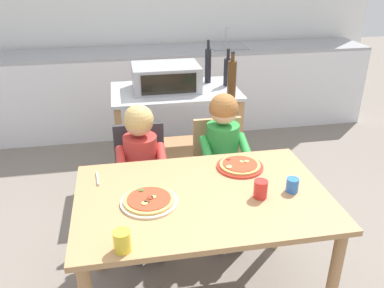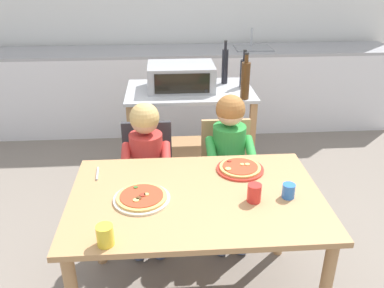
{
  "view_description": "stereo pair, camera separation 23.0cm",
  "coord_description": "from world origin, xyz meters",
  "px_view_note": "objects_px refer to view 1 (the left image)",
  "views": [
    {
      "loc": [
        -0.38,
        -1.74,
        1.88
      ],
      "look_at": [
        0.0,
        0.3,
        0.88
      ],
      "focal_mm": 37.86,
      "sensor_mm": 36.0,
      "label": 1
    },
    {
      "loc": [
        -0.15,
        -1.77,
        1.88
      ],
      "look_at": [
        0.0,
        0.3,
        0.88
      ],
      "focal_mm": 37.86,
      "sensor_mm": 36.0,
      "label": 2
    }
  ],
  "objects_px": {
    "bottle_tall_green_wine": "(228,71)",
    "bottle_dark_olive_oil": "(208,65)",
    "child_in_red_shirt": "(142,162)",
    "child_in_green_shirt": "(224,151)",
    "dining_chair_left": "(142,175)",
    "dining_table": "(202,210)",
    "serving_spoon": "(97,179)",
    "pizza_plate_cream": "(149,201)",
    "dining_chair_right": "(219,168)",
    "kitchen_island_cart": "(176,122)",
    "drinking_cup_yellow": "(122,241)",
    "pizza_plate_red_rimmed": "(240,166)",
    "bottle_slim_sauce": "(232,78)",
    "drinking_cup_blue": "(292,185)",
    "toaster_oven": "(166,77)",
    "drinking_cup_red": "(261,189)"
  },
  "relations": [
    {
      "from": "dining_chair_left",
      "to": "serving_spoon",
      "type": "distance_m",
      "value": 0.58
    },
    {
      "from": "bottle_slim_sauce",
      "to": "dining_chair_left",
      "type": "xyz_separation_m",
      "value": [
        -0.74,
        -0.42,
        -0.52
      ]
    },
    {
      "from": "kitchen_island_cart",
      "to": "drinking_cup_blue",
      "type": "bearing_deg",
      "value": -74.12
    },
    {
      "from": "kitchen_island_cart",
      "to": "serving_spoon",
      "type": "distance_m",
      "value": 1.29
    },
    {
      "from": "bottle_slim_sauce",
      "to": "pizza_plate_red_rimmed",
      "type": "relative_size",
      "value": 1.29
    },
    {
      "from": "drinking_cup_blue",
      "to": "drinking_cup_yellow",
      "type": "height_order",
      "value": "drinking_cup_yellow"
    },
    {
      "from": "toaster_oven",
      "to": "bottle_dark_olive_oil",
      "type": "distance_m",
      "value": 0.4
    },
    {
      "from": "child_in_red_shirt",
      "to": "child_in_green_shirt",
      "type": "bearing_deg",
      "value": 0.92
    },
    {
      "from": "pizza_plate_red_rimmed",
      "to": "bottle_dark_olive_oil",
      "type": "bearing_deg",
      "value": 85.94
    },
    {
      "from": "bottle_slim_sauce",
      "to": "dining_chair_left",
      "type": "bearing_deg",
      "value": -150.14
    },
    {
      "from": "child_in_green_shirt",
      "to": "pizza_plate_red_rimmed",
      "type": "distance_m",
      "value": 0.36
    },
    {
      "from": "dining_chair_left",
      "to": "bottle_tall_green_wine",
      "type": "bearing_deg",
      "value": 42.61
    },
    {
      "from": "kitchen_island_cart",
      "to": "drinking_cup_yellow",
      "type": "height_order",
      "value": "kitchen_island_cart"
    },
    {
      "from": "dining_chair_right",
      "to": "drinking_cup_yellow",
      "type": "height_order",
      "value": "drinking_cup_yellow"
    },
    {
      "from": "dining_chair_left",
      "to": "dining_table",
      "type": "bearing_deg",
      "value": -68.29
    },
    {
      "from": "pizza_plate_red_rimmed",
      "to": "pizza_plate_cream",
      "type": "bearing_deg",
      "value": -154.06
    },
    {
      "from": "child_in_green_shirt",
      "to": "dining_table",
      "type": "bearing_deg",
      "value": -114.93
    },
    {
      "from": "pizza_plate_cream",
      "to": "drinking_cup_blue",
      "type": "bearing_deg",
      "value": -2.13
    },
    {
      "from": "bottle_tall_green_wine",
      "to": "child_in_green_shirt",
      "type": "xyz_separation_m",
      "value": [
        -0.23,
        -0.84,
        -0.31
      ]
    },
    {
      "from": "bottle_tall_green_wine",
      "to": "dining_table",
      "type": "bearing_deg",
      "value": -109.6
    },
    {
      "from": "kitchen_island_cart",
      "to": "pizza_plate_red_rimmed",
      "type": "height_order",
      "value": "kitchen_island_cart"
    },
    {
      "from": "bottle_tall_green_wine",
      "to": "dining_table",
      "type": "relative_size",
      "value": 0.23
    },
    {
      "from": "bottle_tall_green_wine",
      "to": "bottle_dark_olive_oil",
      "type": "bearing_deg",
      "value": 143.31
    },
    {
      "from": "dining_table",
      "to": "child_in_green_shirt",
      "type": "height_order",
      "value": "child_in_green_shirt"
    },
    {
      "from": "dining_table",
      "to": "drinking_cup_yellow",
      "type": "distance_m",
      "value": 0.57
    },
    {
      "from": "bottle_tall_green_wine",
      "to": "drinking_cup_blue",
      "type": "bearing_deg",
      "value": -91.52
    },
    {
      "from": "serving_spoon",
      "to": "dining_chair_right",
      "type": "bearing_deg",
      "value": 29.23
    },
    {
      "from": "bottle_dark_olive_oil",
      "to": "drinking_cup_yellow",
      "type": "relative_size",
      "value": 3.75
    },
    {
      "from": "pizza_plate_cream",
      "to": "dining_chair_right",
      "type": "bearing_deg",
      "value": 53.02
    },
    {
      "from": "dining_chair_right",
      "to": "drinking_cup_blue",
      "type": "distance_m",
      "value": 0.84
    },
    {
      "from": "dining_table",
      "to": "pizza_plate_cream",
      "type": "xyz_separation_m",
      "value": [
        -0.28,
        -0.03,
        0.11
      ]
    },
    {
      "from": "kitchen_island_cart",
      "to": "pizza_plate_red_rimmed",
      "type": "relative_size",
      "value": 3.77
    },
    {
      "from": "serving_spoon",
      "to": "dining_table",
      "type": "bearing_deg",
      "value": -25.06
    },
    {
      "from": "kitchen_island_cart",
      "to": "drinking_cup_blue",
      "type": "relative_size",
      "value": 13.6
    },
    {
      "from": "dining_chair_left",
      "to": "drinking_cup_yellow",
      "type": "bearing_deg",
      "value": -97.5
    },
    {
      "from": "bottle_slim_sauce",
      "to": "child_in_green_shirt",
      "type": "bearing_deg",
      "value": -109.09
    },
    {
      "from": "toaster_oven",
      "to": "drinking_cup_yellow",
      "type": "height_order",
      "value": "toaster_oven"
    },
    {
      "from": "kitchen_island_cart",
      "to": "dining_table",
      "type": "distance_m",
      "value": 1.39
    },
    {
      "from": "toaster_oven",
      "to": "child_in_green_shirt",
      "type": "xyz_separation_m",
      "value": [
        0.28,
        -0.81,
        -0.29
      ]
    },
    {
      "from": "bottle_slim_sauce",
      "to": "pizza_plate_cream",
      "type": "xyz_separation_m",
      "value": [
        -0.74,
        -1.15,
        -0.26
      ]
    },
    {
      "from": "kitchen_island_cart",
      "to": "dining_chair_right",
      "type": "xyz_separation_m",
      "value": [
        0.21,
        -0.67,
        -0.1
      ]
    },
    {
      "from": "bottle_dark_olive_oil",
      "to": "dining_chair_left",
      "type": "xyz_separation_m",
      "value": [
        -0.65,
        -0.83,
        -0.53
      ]
    },
    {
      "from": "bottle_dark_olive_oil",
      "to": "drinking_cup_red",
      "type": "height_order",
      "value": "bottle_dark_olive_oil"
    },
    {
      "from": "dining_table",
      "to": "dining_chair_left",
      "type": "height_order",
      "value": "dining_chair_left"
    },
    {
      "from": "child_in_green_shirt",
      "to": "drinking_cup_red",
      "type": "bearing_deg",
      "value": -88.94
    },
    {
      "from": "drinking_cup_blue",
      "to": "drinking_cup_yellow",
      "type": "bearing_deg",
      "value": -160.93
    },
    {
      "from": "drinking_cup_blue",
      "to": "pizza_plate_red_rimmed",
      "type": "bearing_deg",
      "value": 123.34
    },
    {
      "from": "drinking_cup_yellow",
      "to": "drinking_cup_blue",
      "type": "bearing_deg",
      "value": 19.07
    },
    {
      "from": "child_in_red_shirt",
      "to": "drinking_cup_yellow",
      "type": "relative_size",
      "value": 10.35
    },
    {
      "from": "drinking_cup_blue",
      "to": "drinking_cup_red",
      "type": "bearing_deg",
      "value": -172.96
    }
  ]
}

